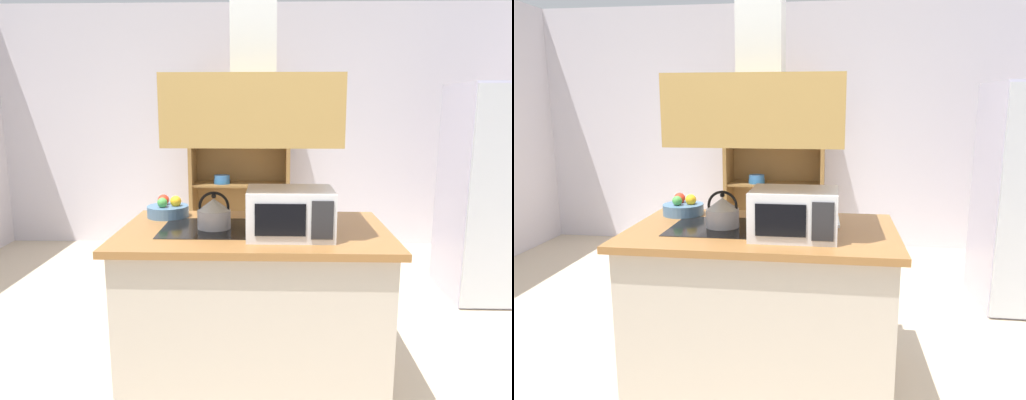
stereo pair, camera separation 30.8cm
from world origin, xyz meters
TOP-DOWN VIEW (x-y plane):
  - ground_plane at (0.00, 0.00)m, footprint 7.80×7.80m
  - wall_back at (0.00, 3.00)m, footprint 6.00×0.12m
  - kitchen_island at (0.05, 0.12)m, footprint 1.54×0.94m
  - range_hood at (0.05, 0.12)m, footprint 0.90×0.70m
  - dish_cabinet at (-0.20, 2.78)m, footprint 1.10×0.40m
  - kettle at (-0.18, 0.12)m, footprint 0.19×0.19m
  - cutting_board at (0.32, 0.31)m, footprint 0.35×0.25m
  - microwave at (0.25, -0.03)m, footprint 0.46×0.35m
  - fruit_bowl at (-0.51, 0.42)m, footprint 0.26×0.26m

SIDE VIEW (x-z plane):
  - ground_plane at x=0.00m, z-range 0.00..0.00m
  - kitchen_island at x=0.05m, z-range 0.00..0.90m
  - dish_cabinet at x=-0.20m, z-range -0.11..1.74m
  - cutting_board at x=0.32m, z-range 0.90..0.92m
  - fruit_bowl at x=-0.51m, z-range 0.88..1.01m
  - kettle at x=-0.18m, z-range 0.88..1.10m
  - microwave at x=0.25m, z-range 0.90..1.16m
  - wall_back at x=0.00m, z-range 0.00..2.70m
  - range_hood at x=0.05m, z-range 1.04..2.35m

